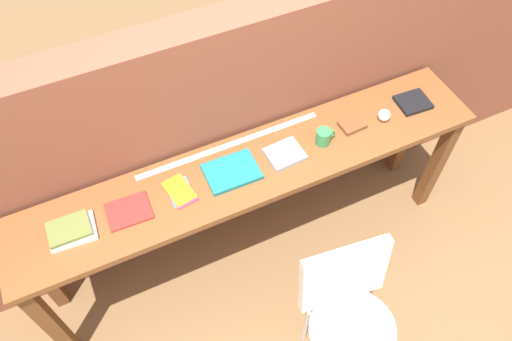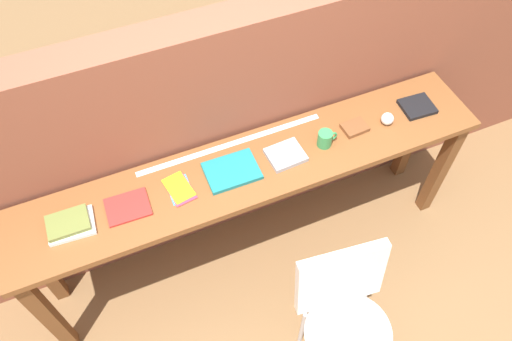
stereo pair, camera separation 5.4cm
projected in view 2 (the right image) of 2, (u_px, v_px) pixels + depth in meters
ground_plane at (272, 287)px, 3.07m from camera, size 40.00×40.00×0.00m
brick_wall_back at (229, 132)px, 2.79m from camera, size 6.00×0.20×1.54m
sideboard at (252, 181)px, 2.63m from camera, size 2.50×0.44×0.88m
chair_white_moulded at (345, 314)px, 2.43m from camera, size 0.49×0.50×0.89m
book_stack_leftmost at (70, 224)px, 2.29m from camera, size 0.22×0.17×0.04m
magazine_cycling at (128, 207)px, 2.37m from camera, size 0.21×0.17×0.01m
pamphlet_pile_colourful at (180, 189)px, 2.43m from camera, size 0.14×0.20×0.01m
book_open_centre at (232, 171)px, 2.48m from camera, size 0.27×0.20×0.02m
book_grey_hardcover at (286, 155)px, 2.54m from camera, size 0.19×0.17×0.03m
mug at (325, 139)px, 2.56m from camera, size 0.11×0.08×0.09m
leather_journal_brown at (355, 127)px, 2.65m from camera, size 0.14×0.11×0.02m
sports_ball_small at (387, 119)px, 2.66m from camera, size 0.07×0.07×0.07m
book_repair_rightmost at (417, 107)px, 2.74m from camera, size 0.18×0.16×0.02m
ruler_metal_back_edge at (231, 144)px, 2.60m from camera, size 1.02×0.03×0.00m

